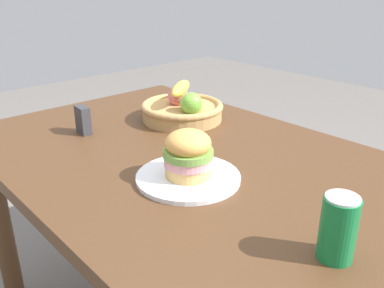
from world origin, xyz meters
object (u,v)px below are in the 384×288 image
plate (188,177)px  fruit_basket (182,108)px  soda_can (338,228)px  napkin_holder (83,120)px  sandwich (188,153)px

plate → fruit_basket: 0.46m
soda_can → napkin_holder: bearing=-178.4°
plate → napkin_holder: size_ratio=2.93×
sandwich → napkin_holder: sandwich is taller
sandwich → fruit_basket: (-0.36, 0.29, -0.03)m
soda_can → napkin_holder: 0.88m
plate → soda_can: 0.41m
fruit_basket → sandwich: bearing=-39.3°
sandwich → fruit_basket: bearing=140.7°
sandwich → soda_can: 0.41m
sandwich → soda_can: (0.41, -0.01, -0.01)m
fruit_basket → napkin_holder: size_ratio=3.22×
plate → fruit_basket: (-0.36, 0.29, 0.04)m
sandwich → soda_can: size_ratio=1.00×
plate → napkin_holder: bearing=-176.0°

